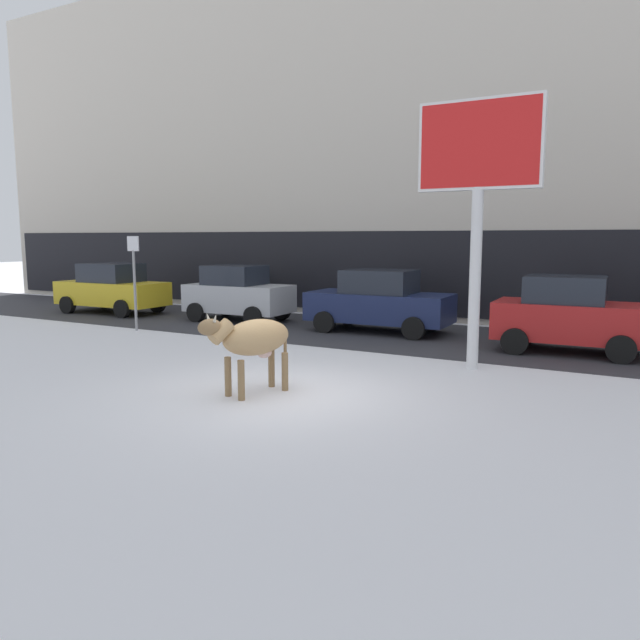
% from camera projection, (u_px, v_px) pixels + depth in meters
% --- Properties ---
extents(ground_plane, '(120.00, 120.00, 0.00)m').
position_uv_depth(ground_plane, '(281.00, 393.00, 10.77)').
color(ground_plane, white).
extents(road_strip, '(60.00, 5.60, 0.01)m').
position_uv_depth(road_strip, '(417.00, 336.00, 16.95)').
color(road_strip, '#333338').
rests_on(road_strip, ground).
extents(building_facade, '(44.00, 6.10, 13.00)m').
position_uv_depth(building_facade, '(480.00, 133.00, 21.43)').
color(building_facade, beige).
rests_on(building_facade, ground).
extents(cow_tan, '(0.99, 1.93, 1.54)m').
position_uv_depth(cow_tan, '(253.00, 339.00, 10.58)').
color(cow_tan, tan).
rests_on(cow_tan, ground).
extents(billboard, '(2.52, 0.24, 5.56)m').
position_uv_depth(billboard, '(479.00, 161.00, 12.21)').
color(billboard, silver).
rests_on(billboard, ground).
extents(car_yellow_sedan, '(4.25, 2.08, 1.84)m').
position_uv_depth(car_yellow_sedan, '(112.00, 289.00, 22.15)').
color(car_yellow_sedan, gold).
rests_on(car_yellow_sedan, ground).
extents(car_silver_hatchback, '(3.55, 2.01, 1.86)m').
position_uv_depth(car_silver_hatchback, '(238.00, 293.00, 20.03)').
color(car_silver_hatchback, '#B7BABF').
rests_on(car_silver_hatchback, ground).
extents(car_navy_sedan, '(4.25, 2.08, 1.84)m').
position_uv_depth(car_navy_sedan, '(379.00, 302.00, 17.66)').
color(car_navy_sedan, '#19234C').
rests_on(car_navy_sedan, ground).
extents(car_red_hatchback, '(3.55, 2.01, 1.86)m').
position_uv_depth(car_red_hatchback, '(569.00, 315.00, 14.45)').
color(car_red_hatchback, red).
rests_on(car_red_hatchback, ground).
extents(pedestrian_near_billboard, '(0.36, 0.24, 1.73)m').
position_uv_depth(pedestrian_near_billboard, '(257.00, 288.00, 22.79)').
color(pedestrian_near_billboard, '#282833').
rests_on(pedestrian_near_billboard, ground).
extents(pedestrian_by_cars, '(0.36, 0.24, 1.73)m').
position_uv_depth(pedestrian_by_cars, '(226.00, 286.00, 23.52)').
color(pedestrian_by_cars, '#282833').
rests_on(pedestrian_by_cars, ground).
extents(street_sign, '(0.44, 0.08, 2.82)m').
position_uv_depth(street_sign, '(134.00, 275.00, 17.84)').
color(street_sign, gray).
rests_on(street_sign, ground).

